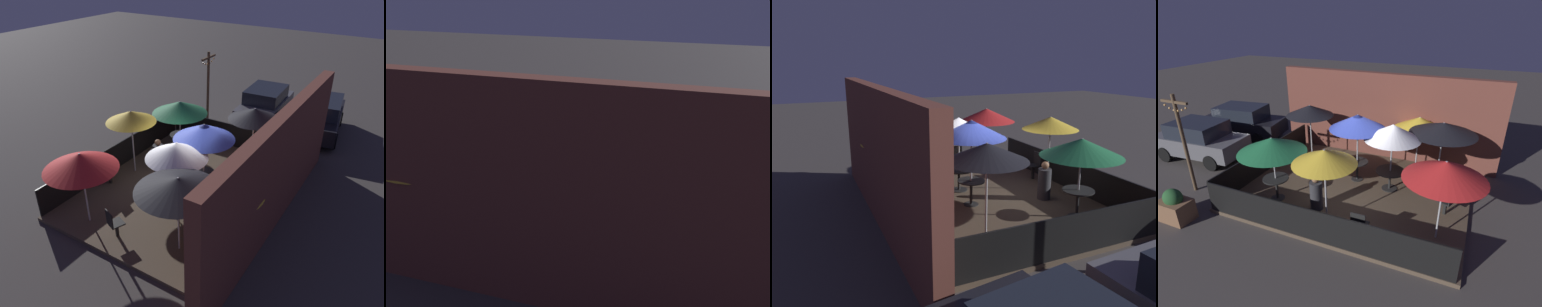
# 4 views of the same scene
# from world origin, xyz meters

# --- Properties ---
(ground_plane) EXTENTS (60.00, 60.00, 0.00)m
(ground_plane) POSITION_xyz_m (0.00, 0.00, 0.00)
(ground_plane) COLOR #423D3A
(patio_deck) EXTENTS (7.42, 5.81, 0.12)m
(patio_deck) POSITION_xyz_m (0.00, 0.00, 0.06)
(patio_deck) COLOR brown
(patio_deck) RESTS_ON ground_plane
(building_wall) EXTENTS (9.02, 0.36, 3.56)m
(building_wall) POSITION_xyz_m (0.00, 3.13, 1.78)
(building_wall) COLOR brown
(building_wall) RESTS_ON ground_plane
(fence_front) EXTENTS (7.22, 0.05, 0.95)m
(fence_front) POSITION_xyz_m (0.00, -2.86, 0.59)
(fence_front) COLOR black
(fence_front) RESTS_ON patio_deck
(fence_side_left) EXTENTS (0.05, 5.61, 0.95)m
(fence_side_left) POSITION_xyz_m (-3.67, 0.00, 0.59)
(fence_side_left) COLOR black
(fence_side_left) RESTS_ON patio_deck
(patio_umbrella_0) EXTENTS (1.95, 1.95, 2.46)m
(patio_umbrella_0) POSITION_xyz_m (-0.19, 0.63, 2.33)
(patio_umbrella_0) COLOR #B2B2B7
(patio_umbrella_0) RESTS_ON patio_deck
(patio_umbrella_1) EXTENTS (2.12, 2.12, 2.13)m
(patio_umbrella_1) POSITION_xyz_m (-2.11, -1.56, 2.02)
(patio_umbrella_1) COLOR #B2B2B7
(patio_umbrella_1) RESTS_ON patio_deck
(patio_umbrella_2) EXTENTS (1.85, 1.85, 2.34)m
(patio_umbrella_2) POSITION_xyz_m (1.08, 0.46, 2.21)
(patio_umbrella_2) COLOR #B2B2B7
(patio_umbrella_2) RESTS_ON patio_deck
(patio_umbrella_3) EXTENTS (2.24, 2.24, 2.28)m
(patio_umbrella_3) POSITION_xyz_m (2.52, 1.48, 2.20)
(patio_umbrella_3) COLOR #B2B2B7
(patio_umbrella_3) RESTS_ON patio_deck
(patio_umbrella_4) EXTENTS (1.94, 1.94, 2.08)m
(patio_umbrella_4) POSITION_xyz_m (1.58, 2.39, 1.96)
(patio_umbrella_4) COLOR #B2B2B7
(patio_umbrella_4) RESTS_ON patio_deck
(patio_umbrella_5) EXTENTS (2.10, 2.10, 2.29)m
(patio_umbrella_5) POSITION_xyz_m (2.95, -1.47, 2.16)
(patio_umbrella_5) COLOR #B2B2B7
(patio_umbrella_5) RESTS_ON patio_deck
(patio_umbrella_6) EXTENTS (1.74, 1.74, 2.35)m
(patio_umbrella_6) POSITION_xyz_m (-0.00, -2.15, 2.27)
(patio_umbrella_6) COLOR #B2B2B7
(patio_umbrella_6) RESTS_ON patio_deck
(patio_umbrella_7) EXTENTS (1.84, 1.84, 2.36)m
(patio_umbrella_7) POSITION_xyz_m (-2.45, 1.33, 2.27)
(patio_umbrella_7) COLOR #B2B2B7
(patio_umbrella_7) RESTS_ON patio_deck
(dining_table_0) EXTENTS (0.78, 0.78, 0.73)m
(dining_table_0) POSITION_xyz_m (-0.19, 0.63, 0.70)
(dining_table_0) COLOR black
(dining_table_0) RESTS_ON patio_deck
(dining_table_1) EXTENTS (0.83, 0.83, 0.76)m
(dining_table_1) POSITION_xyz_m (-2.11, -1.56, 0.72)
(dining_table_1) COLOR black
(dining_table_1) RESTS_ON patio_deck
(dining_table_2) EXTENTS (0.98, 0.98, 0.70)m
(dining_table_2) POSITION_xyz_m (1.08, 0.46, 0.68)
(dining_table_2) COLOR black
(dining_table_2) RESTS_ON patio_deck
(patio_chair_0) EXTENTS (0.40, 0.40, 0.93)m
(patio_chair_0) POSITION_xyz_m (1.09, -2.41, 0.63)
(patio_chair_0) COLOR black
(patio_chair_0) RESTS_ON patio_deck
(patio_chair_1) EXTENTS (0.52, 0.52, 0.91)m
(patio_chair_1) POSITION_xyz_m (3.09, -0.32, 0.62)
(patio_chair_1) COLOR black
(patio_chair_1) RESTS_ON patio_deck
(patron_0) EXTENTS (0.41, 0.41, 1.15)m
(patron_0) POSITION_xyz_m (-0.66, -1.56, 0.63)
(patron_0) COLOR #333338
(patron_0) RESTS_ON patio_deck
(planter_box) EXTENTS (0.93, 0.65, 1.03)m
(planter_box) POSITION_xyz_m (-4.31, -3.54, 0.45)
(planter_box) COLOR brown
(planter_box) RESTS_ON ground_plane
(light_post) EXTENTS (1.10, 0.12, 3.41)m
(light_post) POSITION_xyz_m (-5.21, -2.10, 1.92)
(light_post) COLOR brown
(light_post) RESTS_ON ground_plane
(parked_car_0) EXTENTS (3.94, 1.97, 1.62)m
(parked_car_0) POSITION_xyz_m (-7.05, -0.03, 0.84)
(parked_car_0) COLOR #5B5B60
(parked_car_0) RESTS_ON ground_plane
(parked_car_1) EXTENTS (4.19, 2.22, 1.62)m
(parked_car_1) POSITION_xyz_m (-7.04, 2.57, 0.84)
(parked_car_1) COLOR black
(parked_car_1) RESTS_ON ground_plane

